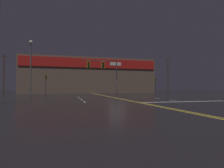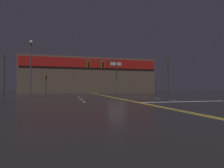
% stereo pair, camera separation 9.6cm
% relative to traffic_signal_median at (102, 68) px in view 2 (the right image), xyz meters
% --- Properties ---
extents(ground_plane, '(200.00, 200.00, 0.00)m').
position_rel_traffic_signal_median_xyz_m(ground_plane, '(1.89, -0.97, -4.13)').
color(ground_plane, black).
extents(road_markings, '(14.61, 60.00, 0.01)m').
position_rel_traffic_signal_median_xyz_m(road_markings, '(2.84, -2.42, -4.12)').
color(road_markings, gold).
rests_on(road_markings, ground).
extents(traffic_signal_median, '(5.03, 0.36, 5.39)m').
position_rel_traffic_signal_median_xyz_m(traffic_signal_median, '(0.00, 0.00, 0.00)').
color(traffic_signal_median, '#38383D').
rests_on(traffic_signal_median, ground).
extents(traffic_signal_corner_northeast, '(0.42, 0.36, 3.58)m').
position_rel_traffic_signal_median_xyz_m(traffic_signal_corner_northeast, '(13.03, 9.30, -1.49)').
color(traffic_signal_corner_northeast, '#38383D').
rests_on(traffic_signal_corner_northeast, ground).
extents(traffic_signal_corner_northwest, '(0.42, 0.36, 3.90)m').
position_rel_traffic_signal_median_xyz_m(traffic_signal_corner_northwest, '(-8.47, 9.85, -1.26)').
color(traffic_signal_corner_northwest, '#38383D').
rests_on(traffic_signal_corner_northwest, ground).
extents(streetlight_near_left, '(0.56, 0.56, 8.91)m').
position_rel_traffic_signal_median_xyz_m(streetlight_near_left, '(-10.28, 6.02, 1.60)').
color(streetlight_near_left, '#59595E').
rests_on(streetlight_near_left, ground).
extents(building_backdrop, '(37.80, 10.23, 10.04)m').
position_rel_traffic_signal_median_xyz_m(building_backdrop, '(1.89, 28.95, 0.91)').
color(building_backdrop, brown).
rests_on(building_backdrop, ground).
extents(utility_pole_row, '(46.91, 0.26, 10.49)m').
position_rel_traffic_signal_median_xyz_m(utility_pole_row, '(3.59, 23.66, 1.12)').
color(utility_pole_row, '#4C3828').
rests_on(utility_pole_row, ground).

